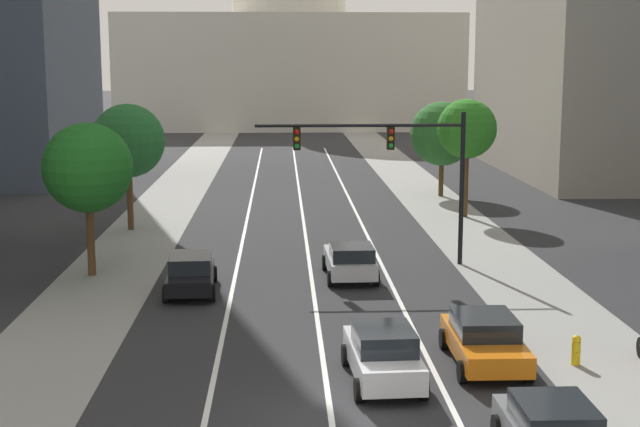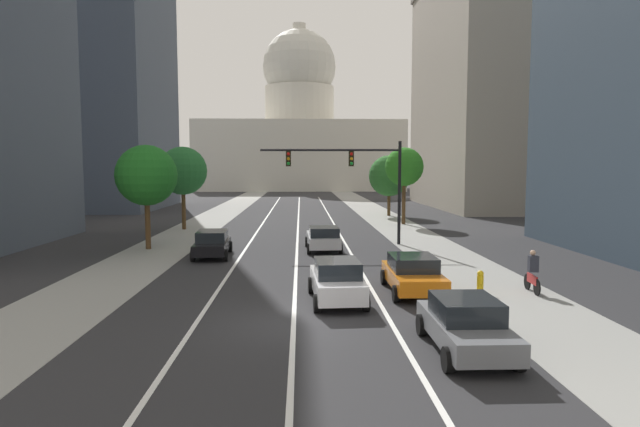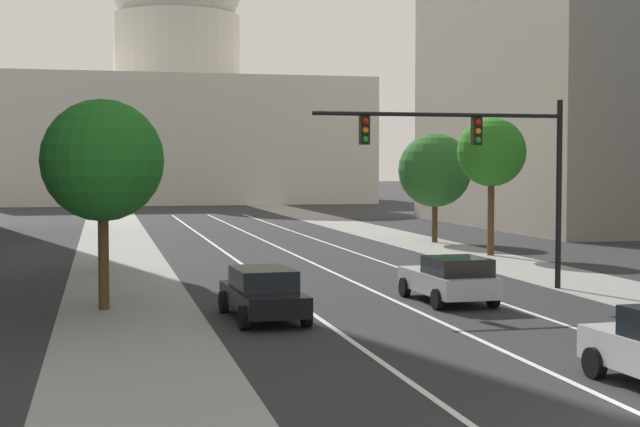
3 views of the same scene
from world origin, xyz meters
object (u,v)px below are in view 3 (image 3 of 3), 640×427
(street_tree_near_right, at_px, (491,152))
(street_tree_far_right, at_px, (435,170))
(car_silver, at_px, (450,279))
(street_tree_mid_left, at_px, (102,161))
(traffic_signal_mast, at_px, (483,153))
(capitol_building, at_px, (178,105))
(car_black, at_px, (263,293))
(street_tree_near_left, at_px, (101,158))

(street_tree_near_right, distance_m, street_tree_far_right, 7.96)
(car_silver, bearing_deg, street_tree_mid_left, 82.88)
(traffic_signal_mast, xyz_separation_m, street_tree_far_right, (5.51, 19.91, -0.70))
(capitol_building, height_order, street_tree_mid_left, capitol_building)
(capitol_building, distance_m, car_black, 90.83)
(street_tree_near_left, bearing_deg, street_tree_mid_left, -89.77)
(street_tree_far_right, bearing_deg, traffic_signal_mast, -105.48)
(car_silver, relative_size, traffic_signal_mast, 0.48)
(capitol_building, distance_m, car_silver, 88.87)
(car_black, height_order, street_tree_mid_left, street_tree_mid_left)
(car_black, relative_size, street_tree_far_right, 0.74)
(traffic_signal_mast, distance_m, street_tree_near_right, 13.20)
(traffic_signal_mast, height_order, street_tree_near_right, street_tree_near_right)
(traffic_signal_mast, bearing_deg, street_tree_mid_left, -173.64)
(car_black, relative_size, street_tree_near_right, 0.68)
(capitol_building, relative_size, car_silver, 9.95)
(car_black, bearing_deg, car_silver, -76.29)
(car_silver, height_order, traffic_signal_mast, traffic_signal_mast)
(capitol_building, bearing_deg, traffic_signal_mast, -87.53)
(capitol_building, distance_m, street_tree_near_right, 74.59)
(car_silver, xyz_separation_m, street_tree_near_right, (7.62, 14.47, 4.20))
(capitol_building, bearing_deg, street_tree_mid_left, -95.95)
(car_silver, distance_m, street_tree_mid_left, 11.32)
(capitol_building, relative_size, street_tree_far_right, 6.99)
(traffic_signal_mast, relative_size, street_tree_near_left, 1.36)
(capitol_building, bearing_deg, street_tree_near_left, -96.76)
(street_tree_far_right, bearing_deg, car_silver, -108.85)
(street_tree_near_left, bearing_deg, street_tree_far_right, 31.27)
(car_silver, relative_size, street_tree_mid_left, 0.68)
(capitol_building, relative_size, street_tree_near_left, 6.53)
(street_tree_near_left, bearing_deg, car_black, -71.40)
(car_black, distance_m, street_tree_far_right, 28.14)
(street_tree_near_right, bearing_deg, street_tree_far_right, 89.89)
(street_tree_mid_left, xyz_separation_m, street_tree_far_right, (18.29, 21.33, -0.41))
(car_black, xyz_separation_m, street_tree_mid_left, (-4.37, 2.90, 3.72))
(capitol_building, relative_size, street_tree_mid_left, 6.80)
(car_black, bearing_deg, capitol_building, -5.77)
(capitol_building, bearing_deg, street_tree_near_right, -82.89)
(car_black, relative_size, traffic_signal_mast, 0.50)
(street_tree_near_right, xyz_separation_m, street_tree_far_right, (0.02, 7.90, -0.90))
(capitol_building, distance_m, traffic_signal_mast, 86.08)
(traffic_signal_mast, xyz_separation_m, street_tree_near_right, (5.50, 12.00, 0.19))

